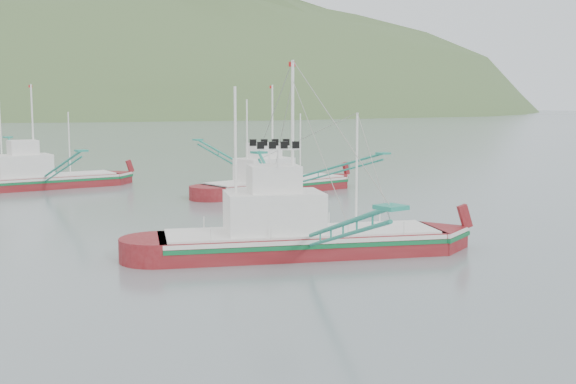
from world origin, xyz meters
TOP-DOWN VIEW (x-y plane):
  - ground at (0.00, 0.00)m, footprint 1200.00×1200.00m
  - main_boat at (-1.69, 2.61)m, footprint 16.73×28.17m
  - bg_boat_far at (-3.72, 43.94)m, footprint 15.74×28.12m
  - bg_boat_right at (13.73, 26.71)m, footprint 15.54×27.72m
  - headland_right at (240.00, 430.00)m, footprint 684.00×432.00m

SIDE VIEW (x-z plane):
  - ground at x=0.00m, z-range 0.00..0.00m
  - headland_right at x=240.00m, z-range -153.00..153.00m
  - bg_boat_right at x=13.73m, z-range -4.07..7.15m
  - bg_boat_far at x=-3.72m, z-range -4.13..7.25m
  - main_boat at x=-1.69m, z-range -3.53..8.50m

